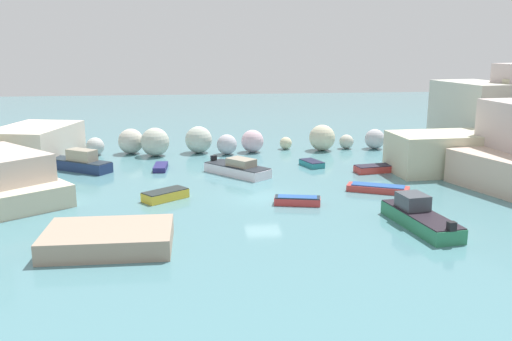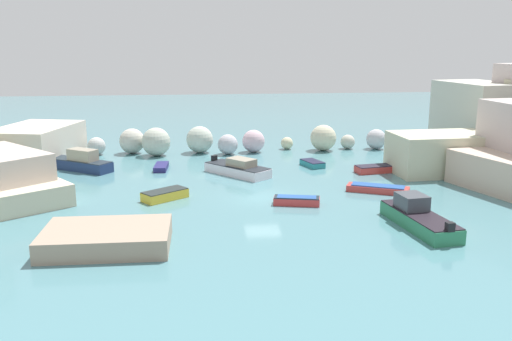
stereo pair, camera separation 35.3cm
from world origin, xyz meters
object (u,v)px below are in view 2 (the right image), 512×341
(moored_boat_5, at_px, (297,200))
(moored_boat_7, at_px, (312,164))
(moored_boat_3, at_px, (165,195))
(moored_boat_9, at_px, (238,168))
(moored_boat_0, at_px, (97,231))
(moored_boat_4, at_px, (79,162))
(stone_dock, at_px, (107,238))
(moored_boat_8, at_px, (378,189))
(moored_boat_2, at_px, (418,217))
(moored_boat_1, at_px, (377,169))
(moored_boat_6, at_px, (161,167))

(moored_boat_5, relative_size, moored_boat_7, 1.20)
(moored_boat_3, height_order, moored_boat_9, moored_boat_9)
(moored_boat_0, bearing_deg, moored_boat_4, 164.30)
(stone_dock, bearing_deg, moored_boat_4, 104.94)
(stone_dock, xyz_separation_m, moored_boat_3, (2.66, 9.07, -0.21))
(moored_boat_4, distance_m, moored_boat_8, 25.34)
(moored_boat_0, height_order, moored_boat_2, moored_boat_2)
(moored_boat_0, relative_size, moored_boat_7, 1.37)
(moored_boat_1, height_order, moored_boat_9, moored_boat_9)
(moored_boat_2, relative_size, moored_boat_5, 2.04)
(moored_boat_3, distance_m, moored_boat_7, 15.52)
(stone_dock, height_order, moored_boat_5, stone_dock)
(moored_boat_0, height_order, moored_boat_8, moored_boat_0)
(moored_boat_8, bearing_deg, stone_dock, -127.18)
(moored_boat_3, xyz_separation_m, moored_boat_4, (-7.80, 10.19, 0.34))
(moored_boat_2, xyz_separation_m, moored_boat_4, (-23.05, 17.92, 0.05))
(moored_boat_2, bearing_deg, moored_boat_0, 80.90)
(moored_boat_3, bearing_deg, moored_boat_2, 115.90)
(moored_boat_4, bearing_deg, stone_dock, -39.95)
(moored_boat_5, relative_size, moored_boat_9, 0.56)
(moored_boat_1, bearing_deg, moored_boat_9, -11.64)
(moored_boat_0, distance_m, moored_boat_1, 24.96)
(moored_boat_3, distance_m, moored_boat_6, 9.59)
(moored_boat_2, relative_size, moored_boat_6, 2.27)
(moored_boat_9, bearing_deg, moored_boat_7, 68.31)
(moored_boat_0, height_order, moored_boat_9, moored_boat_9)
(moored_boat_8, relative_size, moored_boat_9, 0.79)
(moored_boat_3, relative_size, moored_boat_5, 1.03)
(moored_boat_2, height_order, moored_boat_4, moored_boat_4)
(stone_dock, bearing_deg, moored_boat_5, 30.23)
(moored_boat_4, bearing_deg, moored_boat_5, -1.65)
(moored_boat_3, distance_m, moored_boat_5, 9.24)
(moored_boat_4, height_order, moored_boat_7, moored_boat_4)
(moored_boat_2, distance_m, moored_boat_5, 8.33)
(moored_boat_6, bearing_deg, moored_boat_5, -137.53)
(moored_boat_7, bearing_deg, moored_boat_2, 171.35)
(moored_boat_2, height_order, moored_boat_3, moored_boat_2)
(moored_boat_0, bearing_deg, moored_boat_5, 81.68)
(stone_dock, bearing_deg, moored_boat_9, 62.24)
(moored_boat_2, height_order, moored_boat_7, moored_boat_2)
(moored_boat_2, bearing_deg, moored_boat_9, 25.95)
(stone_dock, xyz_separation_m, moored_boat_6, (1.90, 18.63, -0.33))
(moored_boat_1, bearing_deg, stone_dock, 28.04)
(moored_boat_0, bearing_deg, moored_boat_7, 105.97)
(moored_boat_2, distance_m, moored_boat_4, 29.20)
(moored_boat_0, height_order, moored_boat_6, moored_boat_0)
(moored_boat_1, xyz_separation_m, moored_boat_2, (-2.21, -14.10, 0.32))
(moored_boat_0, bearing_deg, moored_boat_3, 124.27)
(moored_boat_4, xyz_separation_m, moored_boat_7, (20.32, -1.01, -0.41))
(moored_boat_3, xyz_separation_m, moored_boat_8, (15.47, 0.16, -0.08))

